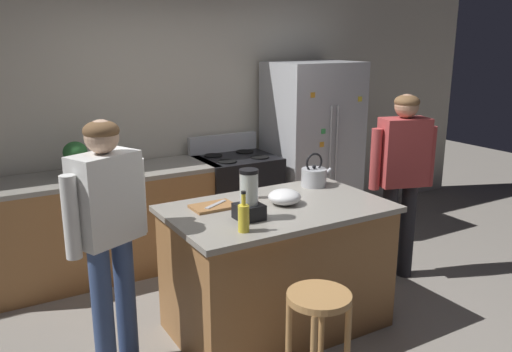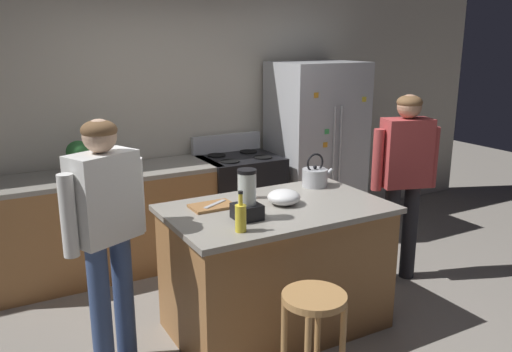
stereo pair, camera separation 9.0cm
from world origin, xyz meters
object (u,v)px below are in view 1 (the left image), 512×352
kitchen_island (277,267)px  bottle_cooking_sauce (252,188)px  chef_knife (216,204)px  stove_range (237,201)px  blender_appliance (249,198)px  cutting_board (213,207)px  bottle_soda (244,217)px  person_by_sink_right (402,170)px  tea_kettle (314,176)px  mixing_bowl (285,197)px  potted_plant (76,156)px  refrigerator (312,149)px  bar_stool (318,321)px  person_by_island_left (108,225)px

kitchen_island → bottle_cooking_sauce: 0.60m
chef_knife → stove_range: bearing=27.9°
chef_knife → blender_appliance: bearing=-104.6°
cutting_board → chef_knife: size_ratio=1.36×
bottle_soda → person_by_sink_right: bearing=14.8°
kitchen_island → tea_kettle: tea_kettle is taller
mixing_bowl → chef_knife: mixing_bowl is taller
kitchen_island → person_by_sink_right: person_by_sink_right is taller
potted_plant → mixing_bowl: potted_plant is taller
bottle_soda → mixing_bowl: 0.61m
refrigerator → bar_stool: size_ratio=2.56×
person_by_sink_right → potted_plant: bearing=150.0°
blender_appliance → tea_kettle: bearing=26.8°
person_by_sink_right → tea_kettle: bearing=171.5°
cutting_board → person_by_island_left: bearing=-171.4°
kitchen_island → bottle_soda: size_ratio=6.05×
tea_kettle → person_by_sink_right: bearing=-8.5°
refrigerator → stove_range: bearing=178.4°
potted_plant → bar_stool: bearing=-72.8°
blender_appliance → tea_kettle: blender_appliance is taller
refrigerator → cutting_board: (-1.80, -1.31, 0.02)m
person_by_island_left → mixing_bowl: size_ratio=6.94×
refrigerator → potted_plant: (-2.43, 0.05, 0.19)m
bottle_soda → bar_stool: bearing=-73.2°
kitchen_island → blender_appliance: blender_appliance is taller
mixing_bowl → bar_stool: bearing=-111.7°
person_by_island_left → potted_plant: 1.48m
blender_appliance → bottle_cooking_sauce: 0.46m
tea_kettle → blender_appliance: bearing=-153.2°
bar_stool → bottle_soda: size_ratio=2.80×
bottle_soda → refrigerator: bearing=44.5°
stove_range → blender_appliance: size_ratio=3.34×
person_by_sink_right → blender_appliance: person_by_sink_right is taller
potted_plant → bottle_cooking_sauce: potted_plant is taller
tea_kettle → chef_knife: size_ratio=1.25×
person_by_island_left → bottle_soda: person_by_island_left is taller
bottle_soda → bottle_cooking_sauce: bearing=55.7°
person_by_sink_right → bottle_cooking_sauce: bearing=176.4°
bar_stool → chef_knife: size_ratio=3.26×
mixing_bowl → tea_kettle: 0.54m
potted_plant → bottle_soda: size_ratio=1.17×
person_by_island_left → potted_plant: bearing=84.8°
chef_knife → bottle_cooking_sauce: bearing=-17.5°
bar_stool → blender_appliance: blender_appliance is taller
stove_range → blender_appliance: 1.93m
kitchen_island → refrigerator: (1.40, 1.50, 0.45)m
person_by_sink_right → cutting_board: bearing=179.1°
stove_range → person_by_island_left: bearing=-138.9°
bottle_cooking_sauce → mixing_bowl: 0.27m
bottle_cooking_sauce → tea_kettle: tea_kettle is taller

